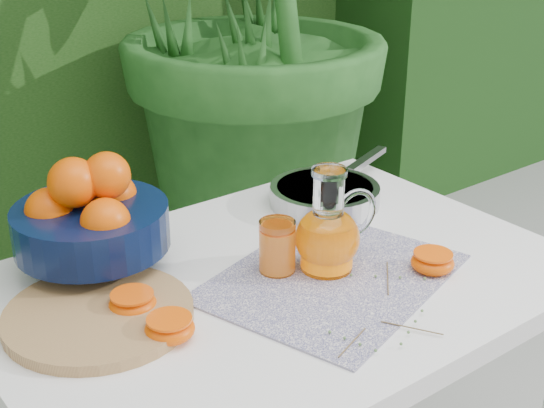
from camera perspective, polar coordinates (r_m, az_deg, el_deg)
white_table at (r=1.37m, az=0.51°, el=-8.41°), size 1.00×0.70×0.75m
placemat at (r=1.32m, az=4.54°, el=-5.51°), size 0.51×0.44×0.00m
cutting_board at (r=1.23m, az=-12.91°, el=-8.13°), size 0.31×0.31×0.02m
fruit_bowl at (r=1.35m, az=-13.55°, el=-0.96°), size 0.28×0.28×0.21m
juice_pitcher at (r=1.32m, az=4.27°, el=-2.32°), size 0.17×0.12×0.19m
juice_tumbler at (r=1.31m, az=0.40°, el=-3.29°), size 0.08×0.08×0.09m
saute_pan at (r=1.59m, az=4.05°, el=0.78°), size 0.42×0.30×0.04m
orange_halves at (r=1.23m, az=-1.46°, el=-6.94°), size 0.57×0.28×0.04m
thyme_sprigs at (r=1.22m, az=8.50°, el=-8.06°), size 0.27×0.22×0.01m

